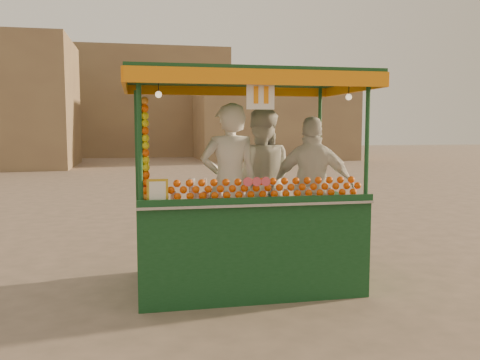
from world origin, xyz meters
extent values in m
plane|color=brown|center=(0.00, 0.00, 0.00)|extent=(90.00, 90.00, 0.00)
cube|color=#8F7651|center=(7.00, 24.00, 2.50)|extent=(9.00, 6.00, 5.00)
cube|color=#8F7651|center=(-2.00, 30.00, 3.50)|extent=(14.00, 7.00, 7.00)
cube|color=#103C17|center=(0.11, -0.15, 0.14)|extent=(2.48, 1.52, 0.29)
cylinder|color=black|center=(-0.75, -0.15, 0.17)|extent=(0.34, 0.10, 0.34)
cylinder|color=black|center=(0.97, -0.15, 0.17)|extent=(0.34, 0.10, 0.34)
cube|color=#103C17|center=(0.11, -0.77, 0.67)|extent=(2.48, 0.29, 0.76)
cube|color=#103C17|center=(-0.98, -0.05, 0.67)|extent=(0.29, 1.24, 0.76)
cube|color=#103C17|center=(1.21, -0.05, 0.67)|extent=(0.29, 1.24, 0.76)
cube|color=#B2B2B7|center=(0.11, -0.74, 1.06)|extent=(2.48, 0.44, 0.03)
cylinder|color=#103C17|center=(-1.08, -0.86, 1.71)|extent=(0.05, 0.05, 1.33)
cylinder|color=#103C17|center=(1.30, -0.86, 1.71)|extent=(0.05, 0.05, 1.33)
cylinder|color=#103C17|center=(-1.08, 0.57, 1.71)|extent=(0.05, 0.05, 1.33)
cylinder|color=#103C17|center=(1.30, 0.57, 1.71)|extent=(0.05, 0.05, 1.33)
cube|color=#103C17|center=(0.11, -0.15, 2.42)|extent=(2.67, 1.71, 0.08)
cube|color=orange|center=(0.11, -1.00, 2.34)|extent=(2.67, 0.04, 0.15)
cube|color=orange|center=(0.11, 0.71, 2.34)|extent=(2.67, 0.04, 0.15)
cube|color=orange|center=(-1.22, -0.15, 2.34)|extent=(0.04, 1.71, 0.15)
cube|color=orange|center=(1.45, -0.15, 2.34)|extent=(0.04, 1.71, 0.15)
cylinder|color=#DB4254|center=(0.09, -0.86, 1.30)|extent=(0.10, 0.02, 0.10)
cube|color=gold|center=(-0.92, -0.86, 1.21)|extent=(0.21, 0.02, 0.27)
cube|color=white|center=(0.11, -0.93, 2.17)|extent=(0.29, 0.01, 0.29)
sphere|color=#FFE5B2|center=(-0.89, -0.80, 2.17)|extent=(0.07, 0.07, 0.07)
sphere|color=#FFE5B2|center=(1.11, -0.80, 2.17)|extent=(0.07, 0.07, 0.07)
imported|color=silver|center=(-0.07, -0.20, 1.20)|extent=(0.68, 0.45, 1.84)
imported|color=beige|center=(0.42, 0.32, 1.19)|extent=(1.01, 0.87, 1.81)
imported|color=silver|center=(0.95, -0.16, 1.13)|extent=(1.08, 0.74, 1.70)
camera|label=1|loc=(-1.12, -5.90, 1.84)|focal=37.98mm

